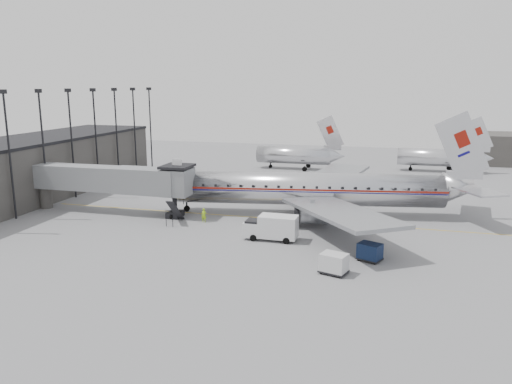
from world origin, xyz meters
TOP-DOWN VIEW (x-y plane):
  - ground at (0.00, 0.00)m, footprint 160.00×160.00m
  - terminal at (-34.00, 10.00)m, footprint 12.00×46.00m
  - apron_line at (3.00, 6.00)m, footprint 60.00×0.15m
  - jet_bridge at (-16.66, 3.67)m, footprint 21.00×6.20m
  - floodlight_masts at (-27.50, 13.00)m, footprint 0.90×42.25m
  - distant_aircraft_near at (-1.79, 42.00)m, footprint 16.39×3.20m
  - distant_aircraft_mid at (24.21, 46.00)m, footprint 16.39×3.20m
  - airliner at (6.80, 9.13)m, footprint 40.58×37.32m
  - service_van at (4.09, -2.15)m, footprint 5.56×2.28m
  - baggage_cart_navy at (14.23, -5.96)m, footprint 2.56×2.30m
  - baggage_cart_white at (11.40, -10.00)m, footprint 2.67×2.33m
  - ramp_worker at (-5.09, 2.38)m, footprint 0.60×0.40m

SIDE VIEW (x-z plane):
  - ground at x=0.00m, z-range 0.00..0.00m
  - apron_line at x=3.00m, z-range 0.00..0.01m
  - ramp_worker at x=-5.09m, z-range 0.00..1.64m
  - baggage_cart_navy at x=14.23m, z-range 0.05..1.70m
  - baggage_cart_white at x=11.40m, z-range 0.06..1.83m
  - service_van at x=4.09m, z-range 0.07..2.67m
  - distant_aircraft_near at x=-1.79m, z-range -2.40..7.86m
  - distant_aircraft_mid at x=24.21m, z-range -2.40..7.86m
  - airliner at x=6.80m, z-range -3.21..9.70m
  - terminal at x=-34.00m, z-range 0.00..8.00m
  - jet_bridge at x=-16.66m, z-range 0.63..7.73m
  - floodlight_masts at x=-27.50m, z-range 0.74..15.99m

